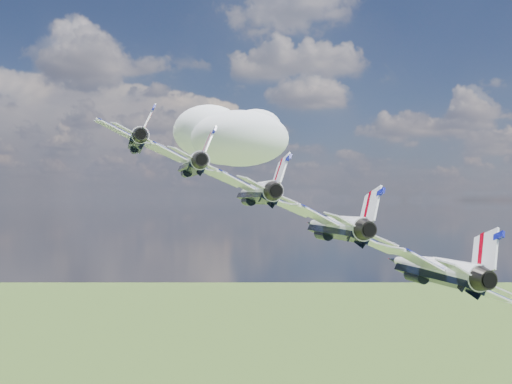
{
  "coord_description": "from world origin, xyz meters",
  "views": [
    {
      "loc": [
        -2.18,
        -53.55,
        144.32
      ],
      "look_at": [
        2.78,
        11.6,
        145.28
      ],
      "focal_mm": 40.0,
      "sensor_mm": 36.0,
      "label": 1
    }
  ],
  "objects_px": {
    "jet_0": "(138,141)",
    "jet_3": "(334,226)",
    "jet_1": "(192,164)",
    "jet_2": "(256,192)",
    "jet_4": "(431,268)"
  },
  "relations": [
    {
      "from": "jet_0",
      "to": "jet_3",
      "type": "distance_m",
      "value": 32.63
    },
    {
      "from": "jet_1",
      "to": "jet_3",
      "type": "xyz_separation_m",
      "value": [
        15.16,
        -13.85,
        -7.19
      ]
    },
    {
      "from": "jet_2",
      "to": "jet_3",
      "type": "xyz_separation_m",
      "value": [
        7.58,
        -6.93,
        -3.6
      ]
    },
    {
      "from": "jet_0",
      "to": "jet_1",
      "type": "height_order",
      "value": "jet_0"
    },
    {
      "from": "jet_2",
      "to": "jet_3",
      "type": "distance_m",
      "value": 10.88
    },
    {
      "from": "jet_4",
      "to": "jet_0",
      "type": "bearing_deg",
      "value": 128.2
    },
    {
      "from": "jet_0",
      "to": "jet_3",
      "type": "relative_size",
      "value": 1.0
    },
    {
      "from": "jet_2",
      "to": "jet_4",
      "type": "relative_size",
      "value": 1.0
    },
    {
      "from": "jet_2",
      "to": "jet_3",
      "type": "relative_size",
      "value": 1.0
    },
    {
      "from": "jet_1",
      "to": "jet_2",
      "type": "distance_m",
      "value": 10.88
    },
    {
      "from": "jet_4",
      "to": "jet_3",
      "type": "bearing_deg",
      "value": 128.2
    },
    {
      "from": "jet_2",
      "to": "jet_4",
      "type": "height_order",
      "value": "jet_2"
    },
    {
      "from": "jet_1",
      "to": "jet_4",
      "type": "relative_size",
      "value": 1.0
    },
    {
      "from": "jet_2",
      "to": "jet_1",
      "type": "bearing_deg",
      "value": 128.2
    },
    {
      "from": "jet_3",
      "to": "jet_4",
      "type": "distance_m",
      "value": 10.88
    }
  ]
}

